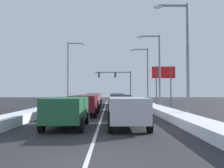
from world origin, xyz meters
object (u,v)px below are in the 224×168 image
street_lamp_right_mid (156,65)px  roadside_sign_right (164,77)px  suv_navy_right_lane_fifth (117,98)px  suv_red_center_lane_fifth (95,98)px  suv_gray_center_lane_third (90,101)px  suv_charcoal_right_lane_third (120,101)px  street_lamp_left_mid (70,68)px  suv_silver_right_lane_nearest (128,109)px  traffic_light_gantry (119,79)px  suv_maroon_center_lane_second (85,103)px  sedan_black_center_lane_fourth (93,101)px  suv_green_center_lane_nearest (67,109)px  street_lamp_right_near (183,50)px  sedan_white_right_lane_second (121,107)px  sedan_tan_right_lane_fourth (120,101)px  street_lamp_right_far (145,71)px

street_lamp_right_mid → roadside_sign_right: size_ratio=1.49×
suv_navy_right_lane_fifth → suv_red_center_lane_fifth: size_ratio=1.00×
suv_navy_right_lane_fifth → suv_gray_center_lane_third: same height
suv_red_center_lane_fifth → street_lamp_right_mid: bearing=-58.2°
suv_charcoal_right_lane_third → street_lamp_left_mid: street_lamp_left_mid is taller
suv_silver_right_lane_nearest → traffic_light_gantry: (0.94, 39.70, 3.48)m
suv_maroon_center_lane_second → sedan_black_center_lane_fourth: bearing=90.9°
traffic_light_gantry → suv_green_center_lane_nearest: bearing=-96.2°
suv_maroon_center_lane_second → street_lamp_right_mid: (7.16, 6.88, 3.89)m
suv_gray_center_lane_third → street_lamp_right_mid: bearing=6.9°
street_lamp_right_near → suv_navy_right_lane_fifth: bearing=102.4°
roadside_sign_right → suv_gray_center_lane_third: bearing=-139.6°
sedan_white_right_lane_second → suv_charcoal_right_lane_third: bearing=88.7°
suv_gray_center_lane_third → street_lamp_right_near: bearing=-48.4°
sedan_tan_right_lane_fourth → street_lamp_right_far: size_ratio=0.54×
sedan_white_right_lane_second → roadside_sign_right: roadside_sign_right is taller
suv_silver_right_lane_nearest → roadside_sign_right: (6.34, 21.20, 3.00)m
suv_green_center_lane_nearest → suv_gray_center_lane_third: bearing=88.9°
suv_green_center_lane_nearest → street_lamp_right_far: (7.49, 23.22, 3.92)m
roadside_sign_right → sedan_white_right_lane_second: bearing=-113.1°
street_lamp_right_near → suv_gray_center_lane_third: bearing=131.6°
sedan_black_center_lane_fourth → roadside_sign_right: (9.61, 1.24, 3.25)m
suv_gray_center_lane_third → street_lamp_right_mid: size_ratio=0.60×
suv_silver_right_lane_nearest → sedan_black_center_lane_fourth: 20.23m
suv_green_center_lane_nearest → sedan_black_center_lane_fourth: bearing=89.7°
suv_silver_right_lane_nearest → street_lamp_right_mid: 15.13m
sedan_white_right_lane_second → street_lamp_right_near: size_ratio=0.53×
sedan_white_right_lane_second → street_lamp_right_far: (4.25, 17.37, 4.17)m
suv_navy_right_lane_fifth → sedan_black_center_lane_fourth: 5.71m
suv_silver_right_lane_nearest → street_lamp_right_near: 7.61m
sedan_black_center_lane_fourth → street_lamp_right_mid: street_lamp_right_mid is taller
sedan_black_center_lane_fourth → street_lamp_left_mid: size_ratio=0.47×
street_lamp_right_mid → street_lamp_right_far: 9.33m
sedan_tan_right_lane_fourth → suv_maroon_center_lane_second: suv_maroon_center_lane_second is taller
suv_silver_right_lane_nearest → sedan_black_center_lane_fourth: (-3.27, 19.96, -0.25)m
suv_green_center_lane_nearest → suv_gray_center_lane_third: 13.02m
sedan_black_center_lane_fourth → street_lamp_left_mid: 8.04m
suv_silver_right_lane_nearest → street_lamp_right_near: size_ratio=0.58×
sedan_white_right_lane_second → street_lamp_right_far: size_ratio=0.54×
suv_green_center_lane_nearest → street_lamp_right_near: street_lamp_right_near is taller
suv_silver_right_lane_nearest → suv_navy_right_lane_fifth: bearing=90.0°
sedan_tan_right_lane_fourth → suv_silver_right_lane_nearest: bearing=-90.6°
suv_silver_right_lane_nearest → suv_gray_center_lane_third: (-3.10, 13.17, 0.00)m
suv_charcoal_right_lane_third → sedan_white_right_lane_second: bearing=-91.3°
suv_green_center_lane_nearest → street_lamp_right_near: bearing=30.4°
sedan_white_right_lane_second → suv_gray_center_lane_third: 7.76m
sedan_white_right_lane_second → suv_charcoal_right_lane_third: 5.77m
street_lamp_right_far → suv_gray_center_lane_third: bearing=-125.3°
suv_silver_right_lane_nearest → street_lamp_right_mid: size_ratio=0.60×
sedan_tan_right_lane_fourth → suv_navy_right_lane_fifth: 6.09m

